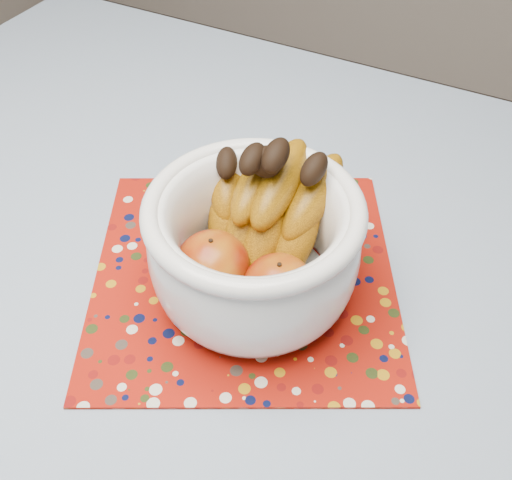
# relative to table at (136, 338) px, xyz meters

# --- Properties ---
(table) EXTENTS (1.20, 1.20, 0.75)m
(table) POSITION_rel_table_xyz_m (0.00, 0.00, 0.00)
(table) COLOR brown
(table) RESTS_ON ground
(tablecloth) EXTENTS (1.32, 1.32, 0.01)m
(tablecloth) POSITION_rel_table_xyz_m (0.00, 0.00, 0.08)
(tablecloth) COLOR slate
(tablecloth) RESTS_ON table
(placemat) EXTENTS (0.50, 0.50, 0.00)m
(placemat) POSITION_rel_table_xyz_m (0.11, 0.10, 0.09)
(placemat) COLOR #941208
(placemat) RESTS_ON tablecloth
(fruit_bowl) EXTENTS (0.26, 0.26, 0.20)m
(fruit_bowl) POSITION_rel_table_xyz_m (0.13, 0.09, 0.18)
(fruit_bowl) COLOR white
(fruit_bowl) RESTS_ON placemat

